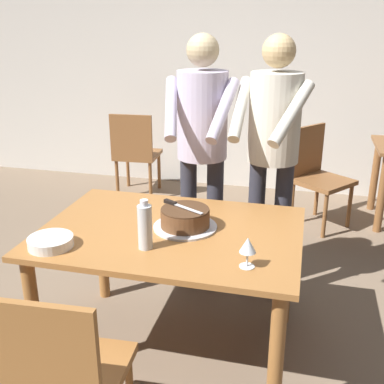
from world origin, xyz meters
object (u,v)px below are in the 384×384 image
main_dining_table (171,249)px  cake_on_platter (185,219)px  wine_glass_near (248,246)px  person_cutting_cake (202,139)px  cake_knife (175,204)px  person_standing_beside (273,142)px  plate_stack (51,242)px  chair_near_side (61,375)px  background_chair_1 (136,151)px  background_chair_0 (317,173)px  water_bottle (145,226)px

main_dining_table → cake_on_platter: (0.07, 0.04, 0.16)m
wine_glass_near → person_cutting_cake: bearing=113.7°
cake_on_platter → cake_knife: 0.10m
cake_knife → wine_glass_near: bearing=-40.3°
person_standing_beside → cake_knife: bearing=-124.5°
plate_stack → main_dining_table: bearing=33.0°
person_standing_beside → chair_near_side: size_ratio=1.91×
person_cutting_cake → person_standing_beside: (0.45, 0.03, 0.00)m
cake_knife → plate_stack: (-0.52, -0.41, -0.09)m
cake_knife → chair_near_side: bearing=-102.1°
wine_glass_near → background_chair_1: background_chair_1 is taller
cake_on_platter → wine_glass_near: wine_glass_near is taller
cake_on_platter → background_chair_0: size_ratio=0.38×
main_dining_table → cake_knife: size_ratio=5.51×
background_chair_0 → cake_knife: bearing=-111.4°
water_bottle → person_standing_beside: (0.51, 0.96, 0.21)m
water_bottle → chair_near_side: water_bottle is taller
cake_on_platter → person_standing_beside: person_standing_beside is taller
cake_knife → plate_stack: bearing=-141.9°
background_chair_0 → background_chair_1: 1.88m
cake_on_platter → person_cutting_cake: (-0.06, 0.66, 0.27)m
cake_on_platter → person_cutting_cake: person_cutting_cake is taller
background_chair_1 → wine_glass_near: bearing=-59.9°
plate_stack → wine_glass_near: size_ratio=1.53×
cake_knife → background_chair_0: bearing=68.6°
cake_on_platter → person_cutting_cake: bearing=95.4°
main_dining_table → chair_near_side: bearing=-102.7°
chair_near_side → background_chair_0: bearing=71.6°
background_chair_1 → background_chair_0: bearing=-9.5°
person_standing_beside → main_dining_table: bearing=-122.0°
person_cutting_cake → main_dining_table: bearing=-90.5°
plate_stack → background_chair_1: background_chair_1 is taller
wine_glass_near → background_chair_0: (0.33, 2.33, -0.36)m
cake_on_platter → cake_knife: bearing=151.1°
wine_glass_near → cake_knife: bearing=139.7°
water_bottle → chair_near_side: (-0.14, -0.63, -0.37)m
background_chair_0 → chair_near_side: bearing=-108.4°
cake_knife → wine_glass_near: 0.58m
cake_knife → wine_glass_near: (0.44, -0.37, -0.01)m
wine_glass_near → person_cutting_cake: (-0.44, 0.99, 0.22)m
background_chair_0 → background_chair_1: size_ratio=1.00×
water_bottle → background_chair_1: 2.79m
main_dining_table → cake_knife: bearing=85.9°
water_bottle → plate_stack: bearing=-167.7°
water_bottle → background_chair_0: bearing=69.9°
main_dining_table → background_chair_1: 2.58m
water_bottle → background_chair_1: bearing=111.7°
main_dining_table → water_bottle: 0.33m
cake_knife → person_cutting_cake: person_cutting_cake is taller
person_standing_beside → background_chair_1: size_ratio=1.91×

